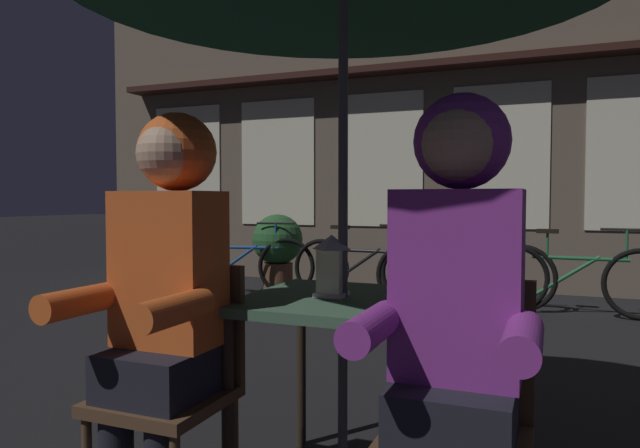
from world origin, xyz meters
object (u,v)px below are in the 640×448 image
potted_plant (278,246)px  bicycle_third (460,275)px  chair_right (458,416)px  bicycle_second (364,269)px  lantern (332,264)px  bicycle_fourth (579,279)px  person_right_hooded (456,294)px  bicycle_nearest (243,265)px  cafe_table (343,324)px  person_left_hooded (165,276)px  chair_left (176,376)px

potted_plant → bicycle_third: bearing=-8.5°
chair_right → bicycle_second: (-1.63, 4.22, -0.14)m
lantern → bicycle_fourth: bearing=75.6°
person_right_hooded → bicycle_nearest: bearing=126.3°
cafe_table → lantern: bearing=-163.2°
cafe_table → bicycle_fourth: size_ratio=0.44×
chair_right → bicycle_second: bearing=111.1°
bicycle_second → bicycle_fourth: size_ratio=1.00×
person_left_hooded → bicycle_nearest: person_left_hooded is taller
person_right_hooded → lantern: bearing=141.5°
lantern → bicycle_third: lantern is taller
cafe_table → bicycle_nearest: size_ratio=0.45×
lantern → bicycle_second: lantern is taller
lantern → bicycle_third: size_ratio=0.14×
cafe_table → chair_right: bearing=-37.5°
bicycle_fourth → potted_plant: potted_plant is taller
cafe_table → bicycle_third: 3.78m
potted_plant → bicycle_nearest: bearing=-128.6°
chair_left → person_right_hooded: 1.03m
chair_left → chair_right: 0.96m
chair_right → chair_left: bearing=180.0°
lantern → potted_plant: (-2.26, 4.10, -0.32)m
chair_left → bicycle_nearest: size_ratio=0.53×
bicycle_nearest → lantern: bearing=-55.9°
person_left_hooded → bicycle_third: (0.35, 4.19, -0.50)m
lantern → bicycle_second: size_ratio=0.14×
cafe_table → chair_right: (0.48, -0.37, -0.15)m
lantern → person_left_hooded: 0.60m
bicycle_second → cafe_table: bearing=-73.4°
chair_left → bicycle_nearest: 4.62m
person_left_hooded → bicycle_fourth: 4.57m
person_right_hooded → bicycle_second: person_right_hooded is taller
person_right_hooded → bicycle_fourth: size_ratio=0.83×
person_right_hooded → chair_right: bearing=90.0°
chair_right → bicycle_fourth: size_ratio=0.52×
chair_left → bicycle_nearest: (-2.10, 4.11, -0.14)m
lantern → cafe_table: bearing=16.8°
lantern → chair_right: (0.52, -0.36, -0.37)m
bicycle_fourth → bicycle_second: bearing=-179.4°
bicycle_fourth → cafe_table: bearing=-103.9°
potted_plant → bicycle_second: bearing=-11.6°
lantern → chair_right: lantern is taller
person_left_hooded → bicycle_nearest: 4.70m
chair_right → bicycle_third: bearing=98.3°
chair_right → person_right_hooded: size_ratio=0.62×
bicycle_third → person_left_hooded: bearing=-94.8°
person_left_hooded → bicycle_fourth: (1.44, 4.30, -0.50)m
cafe_table → bicycle_third: bearing=91.9°
chair_right → person_right_hooded: bearing=-90.0°
chair_left → bicycle_fourth: chair_left is taller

